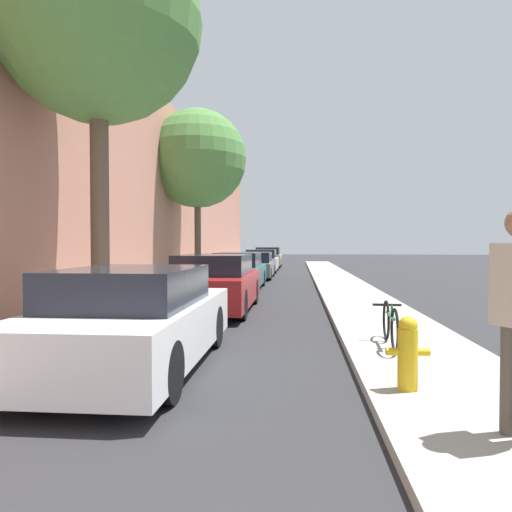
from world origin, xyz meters
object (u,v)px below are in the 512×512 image
(parked_car_red, at_px, (215,284))
(fire_hydrant, at_px, (408,352))
(parked_car_teal, at_px, (239,272))
(parked_car_silver, at_px, (262,261))
(bicycle, at_px, (390,324))
(parked_car_champagne, at_px, (268,258))
(parked_car_white, at_px, (136,320))
(street_tree_far, at_px, (197,159))
(street_tree_near, at_px, (98,20))
(parked_car_grey, at_px, (255,266))

(parked_car_red, xyz_separation_m, fire_hydrant, (3.16, -6.28, -0.16))
(parked_car_teal, height_order, fire_hydrant, parked_car_teal)
(parked_car_silver, xyz_separation_m, fire_hydrant, (3.25, -22.29, -0.12))
(fire_hydrant, distance_m, bicycle, 2.14)
(parked_car_red, height_order, parked_car_champagne, parked_car_champagne)
(parked_car_champagne, distance_m, fire_hydrant, 27.85)
(parked_car_white, xyz_separation_m, fire_hydrant, (3.27, -0.97, -0.13))
(parked_car_teal, distance_m, street_tree_far, 5.09)
(parked_car_teal, distance_m, parked_car_champagne, 16.06)
(parked_car_teal, bearing_deg, street_tree_far, 137.06)
(parked_car_red, height_order, bicycle, parked_car_red)
(parked_car_silver, xyz_separation_m, street_tree_far, (-1.89, -8.93, 4.41))
(parked_car_white, height_order, fire_hydrant, parked_car_white)
(parked_car_white, bearing_deg, parked_car_champagne, 89.84)
(street_tree_near, xyz_separation_m, fire_hydrant, (4.69, -3.12, -5.12))
(parked_car_grey, bearing_deg, parked_car_silver, 90.86)
(parked_car_red, relative_size, bicycle, 2.91)
(parked_car_grey, distance_m, bicycle, 15.54)
(parked_car_grey, height_order, parked_car_champagne, parked_car_champagne)
(street_tree_far, bearing_deg, parked_car_grey, 63.49)
(parked_car_champagne, height_order, street_tree_near, street_tree_near)
(parked_car_grey, distance_m, fire_hydrant, 17.57)
(parked_car_red, height_order, parked_car_teal, parked_car_red)
(parked_car_white, relative_size, bicycle, 2.77)
(parked_car_red, bearing_deg, street_tree_far, 105.62)
(parked_car_white, bearing_deg, parked_car_grey, 89.66)
(street_tree_far, bearing_deg, bicycle, -64.43)
(parked_car_teal, height_order, parked_car_grey, parked_car_teal)
(street_tree_far, relative_size, fire_hydrant, 8.93)
(parked_car_champagne, relative_size, bicycle, 2.73)
(parked_car_champagne, height_order, street_tree_far, street_tree_far)
(parked_car_red, distance_m, bicycle, 5.36)
(parked_car_white, height_order, parked_car_red, parked_car_red)
(parked_car_teal, height_order, street_tree_near, street_tree_near)
(parked_car_red, bearing_deg, parked_car_teal, 91.17)
(parked_car_champagne, height_order, fire_hydrant, parked_car_champagne)
(parked_car_teal, bearing_deg, parked_car_white, -90.03)
(parked_car_grey, height_order, fire_hydrant, parked_car_grey)
(street_tree_near, bearing_deg, parked_car_grey, 83.88)
(parked_car_champagne, bearing_deg, parked_car_silver, -90.58)
(parked_car_grey, xyz_separation_m, street_tree_near, (-1.52, -14.16, 5.04))
(parked_car_white, distance_m, street_tree_far, 13.27)
(parked_car_silver, height_order, street_tree_far, street_tree_far)
(fire_hydrant, bearing_deg, street_tree_near, 146.34)
(parked_car_red, bearing_deg, parked_car_champagne, 90.10)
(parked_car_white, height_order, parked_car_teal, parked_car_teal)
(bicycle, bearing_deg, parked_car_champagne, 100.96)
(parked_car_teal, distance_m, bicycle, 10.11)
(parked_car_white, height_order, parked_car_silver, parked_car_white)
(parked_car_silver, bearing_deg, parked_car_teal, -90.08)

